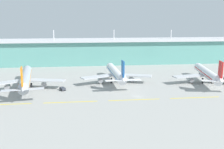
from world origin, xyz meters
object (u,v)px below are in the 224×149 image
airliner_far (207,74)px  airliner_middle (116,73)px  pushback_tug (63,89)px  airliner_near (26,79)px

airliner_far → airliner_middle: bearing=172.4°
airliner_middle → pushback_tug: size_ratio=11.78×
airliner_far → pushback_tug: (-96.47, -8.35, -5.34)m
airliner_far → airliner_near: bearing=-179.4°
airliner_middle → pushback_tug: bearing=-154.5°
airliner_far → pushback_tug: size_ratio=11.96×
airliner_near → pushback_tug: (22.93, -7.01, -5.36)m
airliner_near → airliner_middle: size_ratio=1.18×
airliner_near → pushback_tug: airliner_near is taller
airliner_near → airliner_middle: bearing=9.4°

